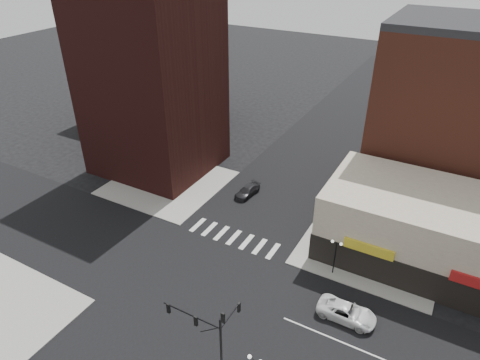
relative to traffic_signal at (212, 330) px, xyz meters
The scene contains 13 objects.
ground 11.76m from the traffic_signal, 132.74° to the left, with size 240.00×240.00×0.00m, color black.
road_ew 11.76m from the traffic_signal, 132.74° to the left, with size 200.00×14.00×0.02m, color black.
road_ns 11.76m from the traffic_signal, 132.74° to the left, with size 14.00×200.00×0.02m, color black.
sidewalk_nw 31.55m from the traffic_signal, 134.23° to the left, with size 15.00×15.00×0.12m, color gray.
sidewalk_ne 23.99m from the traffic_signal, 71.98° to the left, with size 15.00×15.00×0.12m, color gray.
building_nw 37.93m from the traffic_signal, 134.90° to the left, with size 16.00×15.00×25.00m, color #361311.
building_nw_low 57.36m from the traffic_signal, 133.17° to the left, with size 20.00×18.00×12.00m, color #361311.
building_ne_midrise 39.60m from the traffic_signal, 72.51° to the left, with size 18.00×15.00×22.00m, color brown.
building_ne_row 26.71m from the traffic_signal, 58.92° to the left, with size 24.20×12.20×8.00m.
traffic_signal is the anchor object (origin of this frame).
street_lamp_ne 16.62m from the traffic_signal, 73.25° to the left, with size 1.22×0.32×4.16m.
white_suv 13.86m from the traffic_signal, 53.90° to the left, with size 2.50×5.42×1.51m, color white.
dark_sedan_north 27.42m from the traffic_signal, 112.50° to the left, with size 1.80×4.42×1.28m, color black.
Camera 1 is at (19.91, -26.28, 31.37)m, focal length 32.00 mm.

